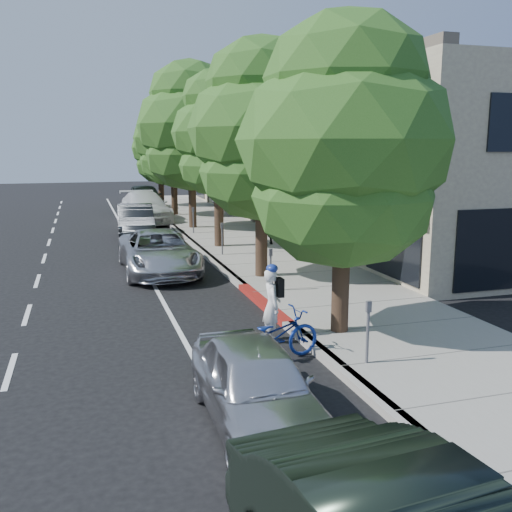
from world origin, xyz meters
name	(u,v)px	position (x,y,z in m)	size (l,w,h in m)	color
ground	(275,316)	(0.00, 0.00, 0.00)	(120.00, 120.00, 0.00)	black
sidewalk	(264,254)	(2.30, 8.00, 0.07)	(4.60, 56.00, 0.15)	gray
curb	(209,257)	(0.00, 8.00, 0.07)	(0.30, 56.00, 0.15)	#9E998E
curb_red_segment	(263,303)	(0.00, 1.00, 0.07)	(0.32, 4.00, 0.15)	maroon
storefront_building	(330,161)	(9.60, 18.00, 3.50)	(10.00, 36.00, 7.00)	beige
street_tree_0	(345,145)	(0.90, -2.00, 4.38)	(4.81, 4.81, 7.24)	black
street_tree_1	(262,132)	(0.90, 4.00, 4.79)	(4.73, 4.73, 7.75)	black
street_tree_2	(218,135)	(0.90, 10.00, 4.80)	(3.92, 3.92, 7.53)	black
street_tree_3	(191,127)	(0.90, 16.00, 5.32)	(5.61, 5.61, 8.71)	black
street_tree_4	(173,140)	(0.90, 22.00, 4.75)	(4.92, 4.92, 7.76)	black
street_tree_5	(160,149)	(0.90, 28.00, 4.15)	(4.09, 4.09, 6.72)	black
cyclist	(272,306)	(-0.70, -1.83, 0.84)	(0.61, 0.40, 1.67)	white
bicycle	(275,336)	(-1.02, -3.00, 0.53)	(0.71, 2.03, 1.07)	navy
silver_suv	(159,252)	(-2.20, 6.07, 0.74)	(2.44, 5.30, 1.47)	silver
dark_sedan	(136,221)	(-2.20, 14.50, 0.79)	(1.66, 4.77, 1.57)	black
white_pickup	(145,207)	(-1.16, 20.03, 0.86)	(2.42, 5.95, 1.73)	white
dark_suv_far	(145,197)	(-0.50, 26.05, 0.91)	(2.14, 5.31, 1.81)	black
near_car_a	(256,385)	(-2.20, -5.50, 0.67)	(1.58, 3.93, 1.34)	silver
pedestrian	(265,226)	(2.85, 9.71, 0.96)	(0.79, 0.61, 1.62)	black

